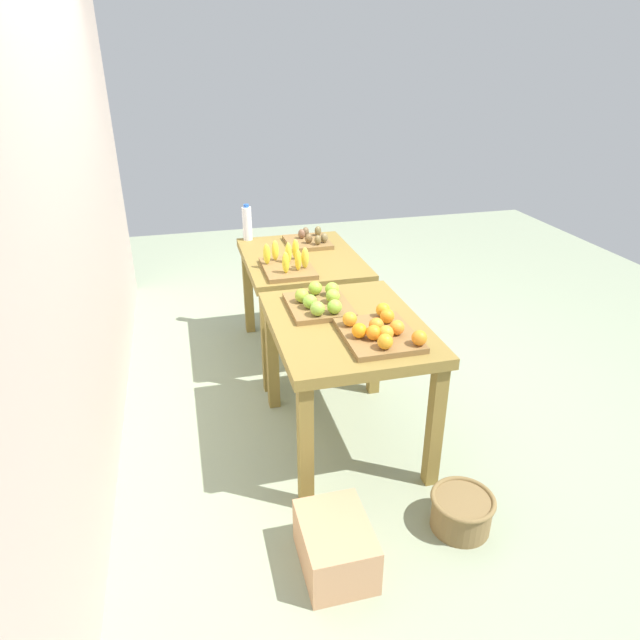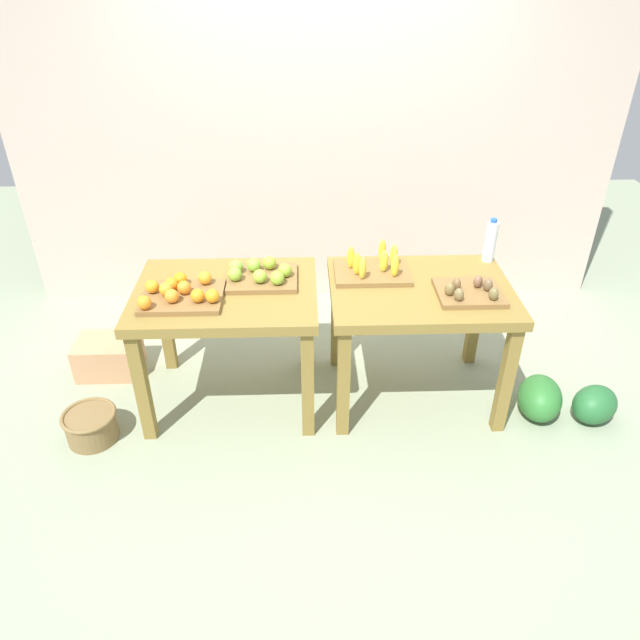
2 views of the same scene
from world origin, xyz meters
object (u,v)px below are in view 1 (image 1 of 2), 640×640
(display_table_left, at_px, (346,341))
(wicker_basket, at_px, (461,511))
(display_table_right, at_px, (301,271))
(orange_bin, at_px, (380,331))
(kiwi_bin, at_px, (309,240))
(cardboard_produce_box, at_px, (335,546))
(water_bottle, at_px, (247,223))
(apple_bin, at_px, (319,302))
(watermelon_pile, at_px, (309,292))
(banana_crate, at_px, (288,264))

(display_table_left, bearing_deg, wicker_basket, -156.12)
(display_table_right, relative_size, orange_bin, 2.36)
(kiwi_bin, xyz_separation_m, wicker_basket, (-2.16, -0.24, -0.71))
(orange_bin, xyz_separation_m, cardboard_produce_box, (-0.63, 0.40, -0.70))
(kiwi_bin, relative_size, water_bottle, 1.30)
(apple_bin, relative_size, wicker_basket, 1.32)
(watermelon_pile, bearing_deg, banana_crate, 160.33)
(cardboard_produce_box, bearing_deg, orange_bin, -32.61)
(wicker_basket, bearing_deg, cardboard_produce_box, 95.95)
(display_table_right, xyz_separation_m, banana_crate, (-0.26, 0.15, 0.16))
(display_table_left, xyz_separation_m, watermelon_pile, (1.99, -0.25, -0.54))
(display_table_right, xyz_separation_m, water_bottle, (0.47, 0.32, 0.25))
(display_table_left, distance_m, banana_crate, 0.88)
(apple_bin, bearing_deg, water_bottle, 8.87)
(wicker_basket, bearing_deg, display_table_left, 23.88)
(cardboard_produce_box, bearing_deg, water_bottle, 0.38)
(display_table_left, height_order, cardboard_produce_box, display_table_left)
(display_table_left, bearing_deg, cardboard_produce_box, 160.74)
(apple_bin, bearing_deg, wicker_basket, -155.61)
(apple_bin, relative_size, water_bottle, 1.48)
(banana_crate, distance_m, watermelon_pile, 1.39)
(cardboard_produce_box, bearing_deg, display_table_left, -19.26)
(display_table_right, relative_size, banana_crate, 2.36)
(wicker_basket, relative_size, cardboard_produce_box, 0.77)
(orange_bin, distance_m, cardboard_produce_box, 1.03)
(apple_bin, height_order, water_bottle, water_bottle)
(display_table_left, relative_size, watermelon_pile, 1.57)
(cardboard_produce_box, bearing_deg, watermelon_pile, -11.02)
(display_table_right, height_order, cardboard_produce_box, display_table_right)
(display_table_right, distance_m, watermelon_pile, 1.05)
(display_table_right, height_order, banana_crate, banana_crate)
(wicker_basket, bearing_deg, watermelon_pile, 1.98)
(banana_crate, relative_size, watermelon_pile, 0.66)
(apple_bin, relative_size, kiwi_bin, 1.13)
(display_table_right, distance_m, orange_bin, 1.36)
(watermelon_pile, bearing_deg, wicker_basket, -178.02)
(orange_bin, relative_size, water_bottle, 1.59)
(kiwi_bin, bearing_deg, watermelon_pile, -12.67)
(display_table_right, bearing_deg, kiwi_bin, -24.97)
(display_table_right, bearing_deg, apple_bin, 173.78)
(orange_bin, relative_size, kiwi_bin, 1.22)
(watermelon_pile, bearing_deg, display_table_right, 163.66)
(watermelon_pile, bearing_deg, orange_bin, 176.13)
(kiwi_bin, distance_m, water_bottle, 0.50)
(watermelon_pile, xyz_separation_m, wicker_basket, (-2.78, -0.10, -0.02))
(apple_bin, bearing_deg, cardboard_produce_box, 169.32)
(display_table_left, height_order, kiwi_bin, kiwi_bin)
(banana_crate, xyz_separation_m, watermelon_pile, (1.13, -0.40, -0.70))
(orange_bin, height_order, apple_bin, apple_bin)
(banana_crate, bearing_deg, display_table_left, -170.07)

